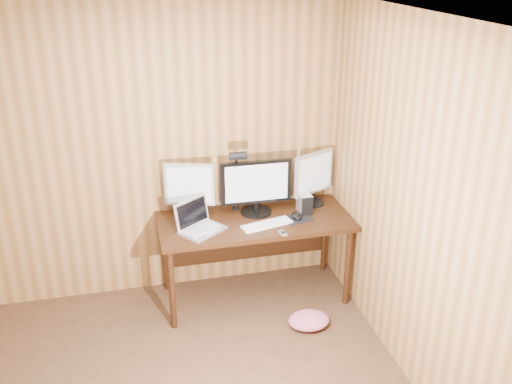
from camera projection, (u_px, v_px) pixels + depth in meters
name	position (u px, v px, depth m)	size (l,w,h in m)	color
room_shell	(151.00, 287.00, 2.90)	(4.00, 4.00, 4.00)	#472D1B
desk	(253.00, 229.00, 4.87)	(1.60, 0.70, 0.75)	black
monitor_center	(256.00, 186.00, 4.77)	(0.60, 0.26, 0.47)	black
monitor_left	(190.00, 188.00, 4.71)	(0.41, 0.20, 0.47)	black
monitor_right	(313.00, 177.00, 4.94)	(0.39, 0.22, 0.47)	black
laptop	(198.00, 223.00, 4.56)	(0.43, 0.41, 0.24)	silver
keyboard	(267.00, 224.00, 4.65)	(0.44, 0.23, 0.02)	white
mousepad	(297.00, 218.00, 4.77)	(0.23, 0.19, 0.00)	black
mouse	(297.00, 216.00, 4.76)	(0.08, 0.12, 0.04)	black
hard_drive	(305.00, 203.00, 4.85)	(0.11, 0.15, 0.16)	silver
phone	(283.00, 233.00, 4.51)	(0.06, 0.10, 0.01)	silver
speaker	(301.00, 197.00, 5.04)	(0.05, 0.05, 0.11)	black
desk_lamp	(237.00, 172.00, 4.71)	(0.14, 0.20, 0.61)	black
fabric_pile	(309.00, 320.00, 4.62)	(0.34, 0.28, 0.11)	#BA5A79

